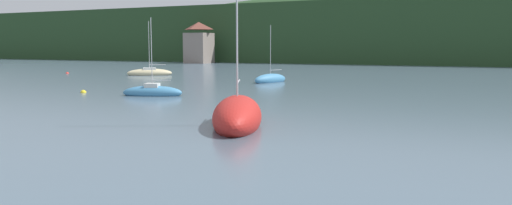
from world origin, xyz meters
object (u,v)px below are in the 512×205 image
Objects in this scene: sailboat_mid_0 at (237,116)px; sailboat_mid_3 at (152,92)px; sailboat_far_1 at (270,80)px; mooring_buoy_mid at (67,74)px; mooring_buoy_near at (83,93)px; shore_building_west at (199,43)px; sailboat_far_2 at (150,73)px.

sailboat_mid_3 is (-11.91, 9.29, -0.16)m from sailboat_mid_0.
mooring_buoy_mid is at bearing -80.93° from sailboat_far_1.
mooring_buoy_near reaches higher than mooring_buoy_mid.
sailboat_mid_0 is 1.65× the size of sailboat_far_1.
shore_building_west is 1.46× the size of sailboat_mid_3.
shore_building_west is 19.61× the size of mooring_buoy_near.
sailboat_mid_3 is at bearing -60.01° from shore_building_west.
sailboat_mid_0 reaches higher than sailboat_mid_3.
shore_building_west is at bearing -171.54° from sailboat_mid_0.
sailboat_far_1 reaches higher than mooring_buoy_mid.
mooring_buoy_mid is (-29.90, 2.62, -0.27)m from sailboat_far_1.
sailboat_mid_3 is (-1.91, -15.96, -0.01)m from sailboat_far_1.
sailboat_mid_3 is at bearing 4.09° from mooring_buoy_near.
sailboat_mid_3 is 6.18m from mooring_buoy_near.
mooring_buoy_near is at bearing -17.37° from sailboat_mid_3.
mooring_buoy_mid is (-39.90, 27.87, -0.42)m from sailboat_mid_0.
sailboat_mid_3 is (34.68, -60.10, -3.83)m from shore_building_west.
sailboat_far_1 is at bearing 176.19° from sailboat_mid_0.
sailboat_mid_0 is at bearing 35.69° from sailboat_far_1.
sailboat_far_2 is 11.90m from mooring_buoy_mid.
sailboat_mid_3 is 33.60m from mooring_buoy_mid.
shore_building_west reaches higher than sailboat_far_2.
sailboat_far_2 reaches higher than sailboat_mid_3.
shore_building_west is 43.99m from sailboat_far_2.
sailboat_mid_0 is 15.10m from sailboat_mid_3.
sailboat_far_1 is 18.27m from mooring_buoy_near.
mooring_buoy_near is at bearing -41.06° from mooring_buoy_mid.
mooring_buoy_mid is at bearing -80.84° from shore_building_west.
sailboat_mid_0 reaches higher than mooring_buoy_near.
sailboat_far_1 is at bearing -50.34° from shore_building_west.
mooring_buoy_mid is (-27.99, 18.58, -0.26)m from sailboat_mid_3.
sailboat_far_2 is (-18.13, 4.39, 0.02)m from sailboat_far_1.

